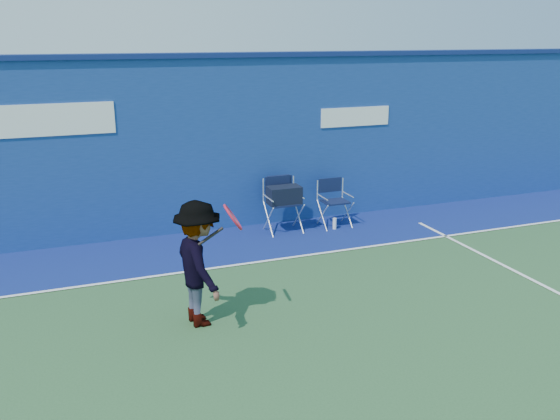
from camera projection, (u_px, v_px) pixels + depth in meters
name	position (u px, v px, depth m)	size (l,w,h in m)	color
ground	(260.00, 388.00, 5.89)	(80.00, 80.00, 0.00)	#2C522D
stadium_wall	(161.00, 146.00, 10.11)	(24.00, 0.50, 3.08)	navy
out_of_bounds_strip	(178.00, 252.00, 9.56)	(24.00, 1.80, 0.01)	navy
court_lines	(243.00, 357.00, 6.42)	(24.00, 12.00, 0.01)	white
directors_chair_left	(283.00, 209.00, 10.46)	(0.57, 0.53, 0.97)	silver
directors_chair_right	(335.00, 212.00, 10.80)	(0.51, 0.46, 0.85)	silver
water_bottle	(335.00, 224.00, 10.65)	(0.07, 0.07, 0.21)	white
tennis_player	(199.00, 263.00, 7.01)	(0.88, 1.05, 1.53)	#EA4738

